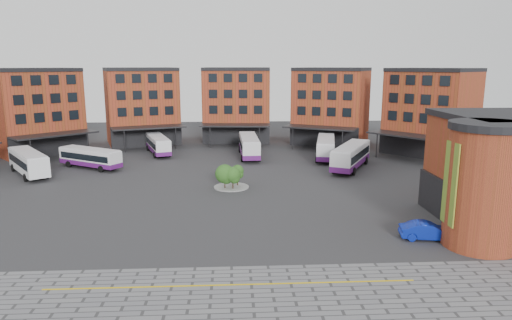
{
  "coord_description": "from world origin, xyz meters",
  "views": [
    {
      "loc": [
        2.13,
        -43.5,
        15.14
      ],
      "look_at": [
        4.98,
        9.59,
        4.0
      ],
      "focal_mm": 32.0,
      "sensor_mm": 36.0,
      "label": 1
    }
  ],
  "objects_px": {
    "bus_a": "(28,161)",
    "bus_b": "(90,158)",
    "tree_island": "(230,175)",
    "bus_c": "(158,144)",
    "bus_d": "(249,146)",
    "bus_e": "(326,147)",
    "blue_car": "(427,231)",
    "bus_f": "(351,156)"
  },
  "relations": [
    {
      "from": "bus_a",
      "to": "blue_car",
      "type": "xyz_separation_m",
      "value": [
        45.52,
        -26.53,
        -1.2
      ]
    },
    {
      "from": "bus_e",
      "to": "bus_f",
      "type": "distance_m",
      "value": 8.14
    },
    {
      "from": "bus_a",
      "to": "bus_d",
      "type": "xyz_separation_m",
      "value": [
        31.25,
        11.13,
        -0.11
      ]
    },
    {
      "from": "bus_a",
      "to": "bus_b",
      "type": "xyz_separation_m",
      "value": [
        7.32,
        3.83,
        -0.36
      ]
    },
    {
      "from": "bus_b",
      "to": "bus_f",
      "type": "xyz_separation_m",
      "value": [
        38.63,
        -2.33,
        0.3
      ]
    },
    {
      "from": "tree_island",
      "to": "bus_a",
      "type": "bearing_deg",
      "value": 162.72
    },
    {
      "from": "bus_b",
      "to": "bus_d",
      "type": "height_order",
      "value": "bus_d"
    },
    {
      "from": "blue_car",
      "to": "bus_b",
      "type": "bearing_deg",
      "value": 61.06
    },
    {
      "from": "bus_c",
      "to": "bus_d",
      "type": "height_order",
      "value": "bus_d"
    },
    {
      "from": "bus_a",
      "to": "bus_b",
      "type": "bearing_deg",
      "value": -8.12
    },
    {
      "from": "tree_island",
      "to": "bus_f",
      "type": "bearing_deg",
      "value": 29.77
    },
    {
      "from": "bus_d",
      "to": "bus_f",
      "type": "height_order",
      "value": "bus_f"
    },
    {
      "from": "tree_island",
      "to": "bus_a",
      "type": "height_order",
      "value": "bus_a"
    },
    {
      "from": "bus_e",
      "to": "blue_car",
      "type": "height_order",
      "value": "bus_e"
    },
    {
      "from": "tree_island",
      "to": "bus_c",
      "type": "height_order",
      "value": "tree_island"
    },
    {
      "from": "tree_island",
      "to": "blue_car",
      "type": "height_order",
      "value": "tree_island"
    },
    {
      "from": "tree_island",
      "to": "blue_car",
      "type": "xyz_separation_m",
      "value": [
        17.45,
        -17.8,
        -0.91
      ]
    },
    {
      "from": "tree_island",
      "to": "bus_a",
      "type": "distance_m",
      "value": 29.4
    },
    {
      "from": "bus_d",
      "to": "bus_c",
      "type": "bearing_deg",
      "value": 165.75
    },
    {
      "from": "bus_d",
      "to": "bus_f",
      "type": "bearing_deg",
      "value": -34.85
    },
    {
      "from": "bus_b",
      "to": "blue_car",
      "type": "height_order",
      "value": "bus_b"
    },
    {
      "from": "tree_island",
      "to": "bus_c",
      "type": "bearing_deg",
      "value": 118.01
    },
    {
      "from": "bus_e",
      "to": "bus_f",
      "type": "bearing_deg",
      "value": -62.4
    },
    {
      "from": "bus_c",
      "to": "bus_e",
      "type": "height_order",
      "value": "bus_e"
    },
    {
      "from": "bus_a",
      "to": "bus_c",
      "type": "relative_size",
      "value": 1.0
    },
    {
      "from": "bus_c",
      "to": "bus_f",
      "type": "bearing_deg",
      "value": -42.09
    },
    {
      "from": "bus_e",
      "to": "bus_f",
      "type": "height_order",
      "value": "bus_f"
    },
    {
      "from": "bus_a",
      "to": "bus_c",
      "type": "xyz_separation_m",
      "value": [
        15.64,
        14.63,
        -0.31
      ]
    },
    {
      "from": "bus_d",
      "to": "bus_e",
      "type": "height_order",
      "value": "bus_d"
    },
    {
      "from": "bus_c",
      "to": "bus_d",
      "type": "xyz_separation_m",
      "value": [
        15.61,
        -3.49,
        0.2
      ]
    },
    {
      "from": "tree_island",
      "to": "bus_f",
      "type": "height_order",
      "value": "bus_f"
    },
    {
      "from": "tree_island",
      "to": "bus_c",
      "type": "relative_size",
      "value": 0.39
    },
    {
      "from": "bus_e",
      "to": "blue_car",
      "type": "bearing_deg",
      "value": -74.96
    },
    {
      "from": "bus_f",
      "to": "bus_a",
      "type": "bearing_deg",
      "value": -149.72
    },
    {
      "from": "bus_e",
      "to": "tree_island",
      "type": "bearing_deg",
      "value": -118.73
    },
    {
      "from": "bus_a",
      "to": "blue_car",
      "type": "distance_m",
      "value": 52.7
    },
    {
      "from": "bus_a",
      "to": "bus_d",
      "type": "distance_m",
      "value": 33.17
    },
    {
      "from": "bus_c",
      "to": "bus_a",
      "type": "bearing_deg",
      "value": -155.61
    },
    {
      "from": "bus_a",
      "to": "bus_e",
      "type": "height_order",
      "value": "bus_e"
    },
    {
      "from": "bus_e",
      "to": "bus_b",
      "type": "bearing_deg",
      "value": -159.09
    },
    {
      "from": "tree_island",
      "to": "bus_e",
      "type": "height_order",
      "value": "bus_e"
    },
    {
      "from": "tree_island",
      "to": "bus_f",
      "type": "relative_size",
      "value": 0.35
    }
  ]
}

